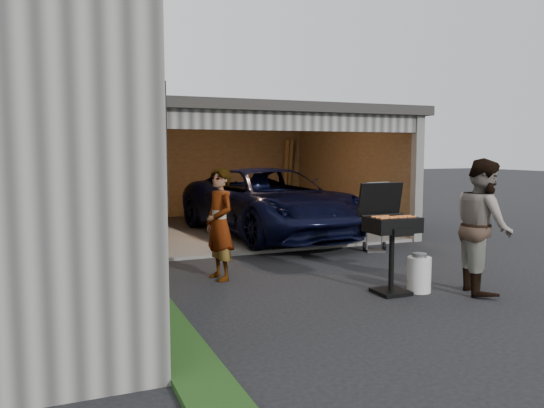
% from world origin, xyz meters
% --- Properties ---
extents(ground, '(80.00, 80.00, 0.00)m').
position_xyz_m(ground, '(0.00, 0.00, 0.00)').
color(ground, black).
rests_on(ground, ground).
extents(groundcover_strip, '(0.50, 8.00, 0.06)m').
position_xyz_m(groundcover_strip, '(-2.25, -1.00, 0.03)').
color(groundcover_strip, '#193814').
rests_on(groundcover_strip, ground).
extents(garage, '(6.80, 6.30, 2.90)m').
position_xyz_m(garage, '(0.76, 6.79, 1.87)').
color(garage, '#605E59').
rests_on(garage, ground).
extents(minivan, '(3.04, 5.64, 1.50)m').
position_xyz_m(minivan, '(1.14, 5.20, 0.75)').
color(minivan, black).
rests_on(minivan, ground).
extents(woman, '(0.52, 0.69, 1.70)m').
position_xyz_m(woman, '(-1.03, 1.89, 0.85)').
color(woman, '#9EB8C7').
rests_on(woman, ground).
extents(man, '(1.02, 1.12, 1.86)m').
position_xyz_m(man, '(2.11, -0.20, 0.93)').
color(man, '#48261C').
rests_on(man, ground).
extents(bbq_grill, '(0.68, 0.60, 1.52)m').
position_xyz_m(bbq_grill, '(0.90, 0.24, 0.90)').
color(bbq_grill, black).
rests_on(bbq_grill, ground).
extents(propane_tank, '(0.43, 0.43, 0.49)m').
position_xyz_m(propane_tank, '(1.32, 0.13, 0.25)').
color(propane_tank, white).
rests_on(propane_tank, ground).
extents(plywood_panel, '(0.22, 0.79, 0.87)m').
position_xyz_m(plywood_panel, '(-2.34, 1.56, 0.44)').
color(plywood_panel, brown).
rests_on(plywood_panel, ground).
extents(hand_truck, '(0.48, 0.44, 1.06)m').
position_xyz_m(hand_truck, '(2.43, 2.90, 0.20)').
color(hand_truck, slate).
rests_on(hand_truck, ground).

